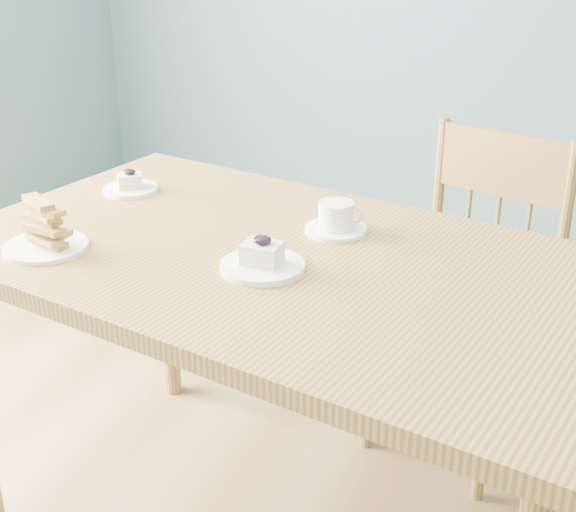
% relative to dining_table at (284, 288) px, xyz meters
% --- Properties ---
extents(room, '(5.01, 5.01, 2.71)m').
position_rel_dining_table_xyz_m(room, '(0.37, -0.09, 0.62)').
color(room, olive).
rests_on(room, ground).
extents(dining_table, '(1.63, 1.10, 0.81)m').
position_rel_dining_table_xyz_m(dining_table, '(0.00, 0.00, 0.00)').
color(dining_table, olive).
rests_on(dining_table, ground).
extents(dining_chair, '(0.52, 0.51, 0.95)m').
position_rel_dining_table_xyz_m(dining_chair, '(0.31, 0.62, -0.25)').
color(dining_chair, olive).
rests_on(dining_chair, ground).
extents(cheesecake_plate_near, '(0.18, 0.18, 0.08)m').
position_rel_dining_table_xyz_m(cheesecake_plate_near, '(-0.01, -0.08, 0.10)').
color(cheesecake_plate_near, white).
rests_on(cheesecake_plate_near, dining_table).
extents(cheesecake_plate_far, '(0.15, 0.15, 0.06)m').
position_rel_dining_table_xyz_m(cheesecake_plate_far, '(-0.55, 0.22, 0.10)').
color(cheesecake_plate_far, white).
rests_on(cheesecake_plate_far, dining_table).
extents(coffee_cup, '(0.15, 0.15, 0.07)m').
position_rel_dining_table_xyz_m(coffee_cup, '(0.06, 0.17, 0.11)').
color(coffee_cup, white).
rests_on(coffee_cup, dining_table).
extents(biscotti_plate, '(0.19, 0.19, 0.11)m').
position_rel_dining_table_xyz_m(biscotti_plate, '(-0.50, -0.18, 0.12)').
color(biscotti_plate, white).
rests_on(biscotti_plate, dining_table).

